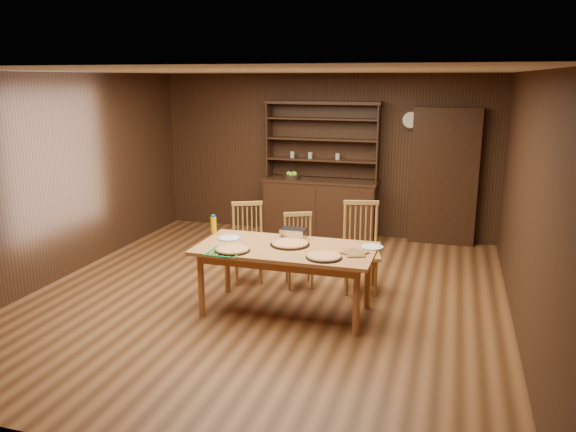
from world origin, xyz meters
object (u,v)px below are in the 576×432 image
(dining_table, at_px, (286,254))
(juice_bottle, at_px, (214,225))
(chair_right, at_px, (361,243))
(china_hutch, at_px, (321,200))
(chair_center, at_px, (299,248))
(chair_left, at_px, (248,239))

(dining_table, bearing_deg, juice_bottle, 163.04)
(chair_right, height_order, juice_bottle, chair_right)
(china_hutch, xyz_separation_m, chair_center, (0.26, -2.25, -0.12))
(china_hutch, bearing_deg, dining_table, -83.55)
(chair_left, bearing_deg, juice_bottle, -134.47)
(dining_table, bearing_deg, chair_left, 131.51)
(chair_center, distance_m, juice_bottle, 1.11)
(chair_center, bearing_deg, china_hutch, 72.24)
(juice_bottle, bearing_deg, chair_center, 32.66)
(china_hutch, bearing_deg, juice_bottle, -102.56)
(chair_center, xyz_separation_m, juice_bottle, (-0.88, -0.57, 0.37))
(dining_table, relative_size, juice_bottle, 8.78)
(chair_right, bearing_deg, chair_left, 168.97)
(chair_center, relative_size, chair_right, 0.84)
(chair_center, height_order, chair_right, chair_right)
(china_hutch, height_order, chair_right, china_hutch)
(chair_left, distance_m, chair_center, 0.67)
(chair_center, relative_size, juice_bottle, 4.16)
(china_hutch, relative_size, juice_bottle, 9.93)
(dining_table, xyz_separation_m, chair_left, (-0.77, 0.87, -0.14))
(china_hutch, distance_m, chair_right, 2.40)
(chair_left, height_order, chair_center, chair_left)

